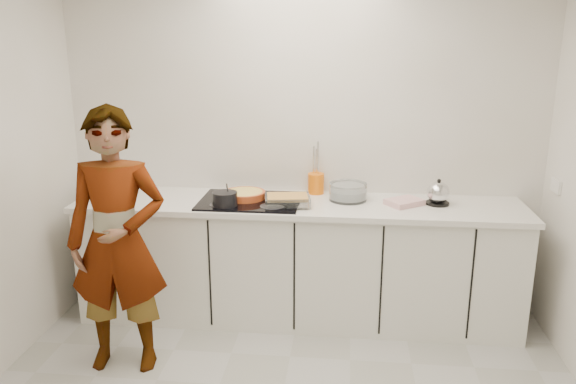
# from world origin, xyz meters

# --- Properties ---
(wall_back) EXTENTS (3.60, 0.00, 2.60)m
(wall_back) POSITION_xyz_m (0.00, 1.60, 1.30)
(wall_back) COLOR white
(wall_back) RESTS_ON ground
(base_cabinets) EXTENTS (3.20, 0.58, 0.87)m
(base_cabinets) POSITION_xyz_m (0.00, 1.28, 0.43)
(base_cabinets) COLOR white
(base_cabinets) RESTS_ON floor
(countertop) EXTENTS (3.24, 0.64, 0.04)m
(countertop) POSITION_xyz_m (0.00, 1.28, 0.89)
(countertop) COLOR white
(countertop) RESTS_ON base_cabinets
(hob) EXTENTS (0.72, 0.54, 0.01)m
(hob) POSITION_xyz_m (-0.35, 1.26, 0.92)
(hob) COLOR black
(hob) RESTS_ON countertop
(tart_dish) EXTENTS (0.38, 0.38, 0.05)m
(tart_dish) POSITION_xyz_m (-0.40, 1.30, 0.95)
(tart_dish) COLOR #C04A1F
(tart_dish) RESTS_ON hob
(saucepan) EXTENTS (0.23, 0.23, 0.17)m
(saucepan) POSITION_xyz_m (-0.50, 1.10, 0.97)
(saucepan) COLOR black
(saucepan) RESTS_ON hob
(baking_dish) EXTENTS (0.35, 0.28, 0.06)m
(baking_dish) POSITION_xyz_m (-0.07, 1.19, 0.96)
(baking_dish) COLOR silver
(baking_dish) RESTS_ON hob
(mixing_bowl) EXTENTS (0.35, 0.35, 0.13)m
(mixing_bowl) POSITION_xyz_m (0.36, 1.38, 0.97)
(mixing_bowl) COLOR silver
(mixing_bowl) RESTS_ON countertop
(tea_towel) EXTENTS (0.30, 0.29, 0.04)m
(tea_towel) POSITION_xyz_m (0.76, 1.30, 0.93)
(tea_towel) COLOR white
(tea_towel) RESTS_ON countertop
(kettle) EXTENTS (0.18, 0.18, 0.19)m
(kettle) POSITION_xyz_m (0.99, 1.33, 0.99)
(kettle) COLOR black
(kettle) RESTS_ON countertop
(utensil_crock) EXTENTS (0.14, 0.14, 0.15)m
(utensil_crock) POSITION_xyz_m (0.11, 1.54, 0.99)
(utensil_crock) COLOR orange
(utensil_crock) RESTS_ON countertop
(cook) EXTENTS (0.65, 0.47, 1.68)m
(cook) POSITION_xyz_m (-1.06, 0.53, 0.84)
(cook) COLOR white
(cook) RESTS_ON floor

